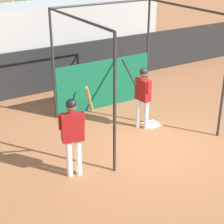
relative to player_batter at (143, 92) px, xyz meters
name	(u,v)px	position (x,y,z in m)	size (l,w,h in m)	color
ground_plane	(156,146)	(-0.29, -1.07, -1.06)	(60.00, 60.00, 0.00)	#935B38
outfield_wall	(70,66)	(-0.29, 4.01, -0.29)	(24.00, 0.12, 1.55)	black
bleacher_section	(55,41)	(-0.29, 5.27, 0.35)	(7.60, 2.40, 2.83)	#9E9E99
batting_cage	(114,71)	(-0.16, 1.23, 0.29)	(3.35, 3.38, 3.22)	#282828
home_plate	(152,124)	(0.36, -0.01, -1.06)	(0.44, 0.44, 0.02)	white
player_batter	(143,92)	(0.00, 0.00, 0.00)	(0.51, 0.86, 1.90)	white
player_waiting	(73,130)	(-2.65, -1.17, 0.07)	(0.86, 0.52, 2.19)	white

